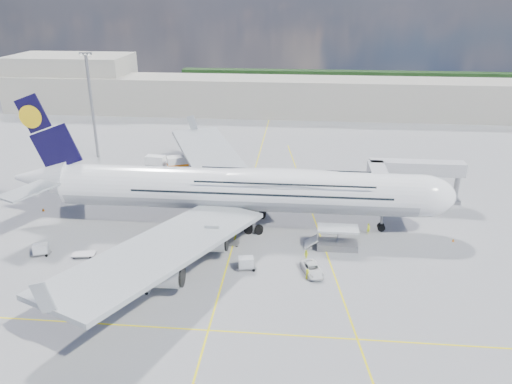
# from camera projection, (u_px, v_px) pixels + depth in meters

# --- Properties ---
(ground) EXTENTS (300.00, 300.00, 0.00)m
(ground) POSITION_uv_depth(u_px,v_px,m) (231.00, 252.00, 80.07)
(ground) COLOR gray
(ground) RESTS_ON ground
(taxi_line_main) EXTENTS (0.25, 220.00, 0.01)m
(taxi_line_main) POSITION_uv_depth(u_px,v_px,m) (231.00, 252.00, 80.07)
(taxi_line_main) COLOR yellow
(taxi_line_main) RESTS_ON ground
(taxi_line_cross) EXTENTS (120.00, 0.25, 0.01)m
(taxi_line_cross) POSITION_uv_depth(u_px,v_px,m) (208.00, 330.00, 61.64)
(taxi_line_cross) COLOR yellow
(taxi_line_cross) RESTS_ON ground
(taxi_line_diag) EXTENTS (14.16, 99.06, 0.01)m
(taxi_line_diag) POSITION_uv_depth(u_px,v_px,m) (317.00, 228.00, 88.06)
(taxi_line_diag) COLOR yellow
(taxi_line_diag) RESTS_ON ground
(airliner) EXTENTS (77.26, 79.15, 23.71)m
(airliner) POSITION_uv_depth(u_px,v_px,m) (240.00, 189.00, 86.67)
(airliner) COLOR white
(airliner) RESTS_ON ground
(jet_bridge) EXTENTS (18.80, 12.10, 8.50)m
(jet_bridge) POSITION_uv_depth(u_px,v_px,m) (402.00, 173.00, 94.17)
(jet_bridge) COLOR #B7B7BC
(jet_bridge) RESTS_ON ground
(cargo_loader) EXTENTS (8.53, 3.20, 3.67)m
(cargo_loader) POSITION_uv_depth(u_px,v_px,m) (336.00, 241.00, 80.80)
(cargo_loader) COLOR silver
(cargo_loader) RESTS_ON ground
(light_mast) EXTENTS (3.00, 0.70, 25.50)m
(light_mast) POSITION_uv_depth(u_px,v_px,m) (92.00, 105.00, 120.03)
(light_mast) COLOR gray
(light_mast) RESTS_ON ground
(terminal) EXTENTS (180.00, 16.00, 12.00)m
(terminal) POSITION_uv_depth(u_px,v_px,m) (271.00, 96.00, 165.35)
(terminal) COLOR #B2AD9E
(terminal) RESTS_ON ground
(hangar) EXTENTS (40.00, 22.00, 18.00)m
(hangar) POSITION_uv_depth(u_px,v_px,m) (73.00, 81.00, 174.93)
(hangar) COLOR #B2AD9E
(hangar) RESTS_ON ground
(tree_line) EXTENTS (160.00, 6.00, 8.00)m
(tree_line) POSITION_uv_depth(u_px,v_px,m) (376.00, 81.00, 204.08)
(tree_line) COLOR #193814
(tree_line) RESTS_ON ground
(dolly_row_a) EXTENTS (3.65, 2.26, 0.51)m
(dolly_row_a) POSITION_uv_depth(u_px,v_px,m) (84.00, 254.00, 78.46)
(dolly_row_a) COLOR gray
(dolly_row_a) RESTS_ON ground
(dolly_row_b) EXTENTS (2.91, 2.17, 0.38)m
(dolly_row_b) POSITION_uv_depth(u_px,v_px,m) (100.00, 280.00, 71.85)
(dolly_row_b) COLOR gray
(dolly_row_b) RESTS_ON ground
(dolly_row_c) EXTENTS (2.61, 1.41, 0.38)m
(dolly_row_c) POSITION_uv_depth(u_px,v_px,m) (187.00, 244.00, 81.69)
(dolly_row_c) COLOR gray
(dolly_row_c) RESTS_ON ground
(dolly_back) EXTENTS (3.27, 2.48, 1.84)m
(dolly_back) POSITION_uv_depth(u_px,v_px,m) (40.00, 249.00, 78.78)
(dolly_back) COLOR gray
(dolly_back) RESTS_ON ground
(dolly_nose_far) EXTENTS (3.29, 2.13, 1.93)m
(dolly_nose_far) POSITION_uv_depth(u_px,v_px,m) (246.00, 263.00, 74.74)
(dolly_nose_far) COLOR gray
(dolly_nose_far) RESTS_ON ground
(dolly_nose_near) EXTENTS (3.23, 1.87, 0.46)m
(dolly_nose_near) POSITION_uv_depth(u_px,v_px,m) (230.00, 243.00, 82.13)
(dolly_nose_near) COLOR gray
(dolly_nose_near) RESTS_ON ground
(baggage_tug) EXTENTS (2.43, 1.16, 1.50)m
(baggage_tug) POSITION_uv_depth(u_px,v_px,m) (141.00, 288.00, 69.10)
(baggage_tug) COLOR white
(baggage_tug) RESTS_ON ground
(catering_truck_inner) EXTENTS (7.45, 4.89, 4.12)m
(catering_truck_inner) POSITION_uv_depth(u_px,v_px,m) (181.00, 166.00, 113.09)
(catering_truck_inner) COLOR gray
(catering_truck_inner) RESTS_ON ground
(catering_truck_outer) EXTENTS (6.22, 2.90, 3.59)m
(catering_truck_outer) POSITION_uv_depth(u_px,v_px,m) (158.00, 164.00, 115.01)
(catering_truck_outer) COLOR gray
(catering_truck_outer) RESTS_ON ground
(service_van) EXTENTS (3.98, 5.79, 1.47)m
(service_van) POSITION_uv_depth(u_px,v_px,m) (312.00, 269.00, 73.67)
(service_van) COLOR white
(service_van) RESTS_ON ground
(crew_nose) EXTENTS (0.83, 0.78, 1.90)m
(crew_nose) POSITION_uv_depth(u_px,v_px,m) (368.00, 229.00, 85.62)
(crew_nose) COLOR #C9DC17
(crew_nose) RESTS_ON ground
(crew_loader) EXTENTS (0.96, 0.96, 1.57)m
(crew_loader) POSITION_uv_depth(u_px,v_px,m) (306.00, 255.00, 77.48)
(crew_loader) COLOR #DEEC18
(crew_loader) RESTS_ON ground
(crew_wing) EXTENTS (0.60, 1.08, 1.74)m
(crew_wing) POSITION_uv_depth(u_px,v_px,m) (93.00, 275.00, 71.82)
(crew_wing) COLOR #EBFF1A
(crew_wing) RESTS_ON ground
(crew_van) EXTENTS (0.71, 0.88, 1.56)m
(crew_van) POSITION_uv_depth(u_px,v_px,m) (307.00, 274.00, 72.35)
(crew_van) COLOR #E4F019
(crew_van) RESTS_ON ground
(crew_tug) EXTENTS (1.36, 1.09, 1.83)m
(crew_tug) POSITION_uv_depth(u_px,v_px,m) (170.00, 251.00, 78.35)
(crew_tug) COLOR #D9F519
(crew_tug) RESTS_ON ground
(cone_nose) EXTENTS (0.38, 0.38, 0.49)m
(cone_nose) POSITION_uv_depth(u_px,v_px,m) (453.00, 240.00, 83.20)
(cone_nose) COLOR orange
(cone_nose) RESTS_ON ground
(cone_wing_left_inner) EXTENTS (0.44, 0.44, 0.57)m
(cone_wing_left_inner) POSITION_uv_depth(u_px,v_px,m) (202.00, 197.00, 100.39)
(cone_wing_left_inner) COLOR orange
(cone_wing_left_inner) RESTS_ON ground
(cone_wing_left_outer) EXTENTS (0.48, 0.48, 0.61)m
(cone_wing_left_outer) POSITION_uv_depth(u_px,v_px,m) (199.00, 165.00, 118.18)
(cone_wing_left_outer) COLOR orange
(cone_wing_left_outer) RESTS_ON ground
(cone_wing_right_inner) EXTENTS (0.39, 0.39, 0.49)m
(cone_wing_right_inner) POSITION_uv_depth(u_px,v_px,m) (156.00, 262.00, 76.65)
(cone_wing_right_inner) COLOR orange
(cone_wing_right_inner) RESTS_ON ground
(cone_wing_right_outer) EXTENTS (0.50, 0.50, 0.63)m
(cone_wing_right_outer) POSITION_uv_depth(u_px,v_px,m) (150.00, 275.00, 72.91)
(cone_wing_right_outer) COLOR orange
(cone_wing_right_outer) RESTS_ON ground
(cone_tail) EXTENTS (0.51, 0.51, 0.64)m
(cone_tail) POSITION_uv_depth(u_px,v_px,m) (43.00, 209.00, 94.60)
(cone_tail) COLOR orange
(cone_tail) RESTS_ON ground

